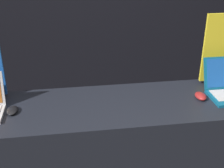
{
  "coord_description": "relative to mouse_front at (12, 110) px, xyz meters",
  "views": [
    {
      "loc": [
        -0.26,
        -1.5,
        1.97
      ],
      "look_at": [
        0.0,
        0.3,
        1.09
      ],
      "focal_mm": 50.0,
      "sensor_mm": 36.0,
      "label": 1
    }
  ],
  "objects": [
    {
      "name": "mouse_front",
      "position": [
        0.0,
        0.0,
        0.0
      ],
      "size": [
        0.07,
        0.12,
        0.03
      ],
      "color": "black",
      "rests_on": "display_counter"
    },
    {
      "name": "mouse_back",
      "position": [
        1.26,
        0.0,
        0.01
      ],
      "size": [
        0.07,
        0.11,
        0.04
      ],
      "color": "maroon",
      "rests_on": "display_counter"
    },
    {
      "name": "display_counter",
      "position": [
        0.64,
        0.01,
        -0.49
      ],
      "size": [
        2.24,
        0.59,
        0.94
      ],
      "color": "black",
      "rests_on": "ground_plane"
    }
  ]
}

